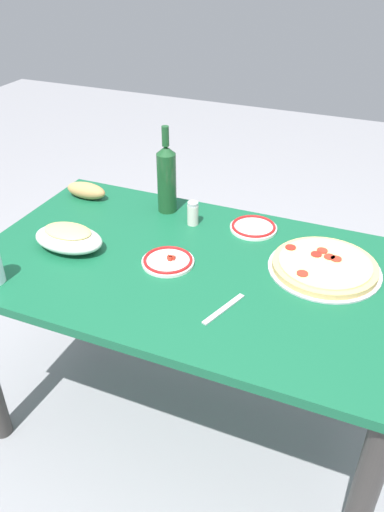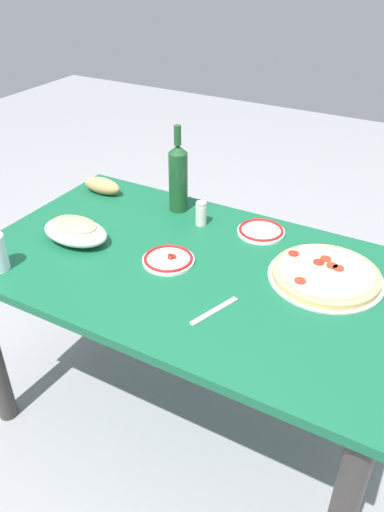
{
  "view_description": "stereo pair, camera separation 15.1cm",
  "coord_description": "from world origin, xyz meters",
  "px_view_note": "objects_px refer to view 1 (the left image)",
  "views": [
    {
      "loc": [
        -0.51,
        1.23,
        1.61
      ],
      "look_at": [
        0.0,
        0.0,
        0.74
      ],
      "focal_mm": 35.61,
      "sensor_mm": 36.0,
      "label": 1
    },
    {
      "loc": [
        -0.65,
        1.16,
        1.61
      ],
      "look_at": [
        0.0,
        0.0,
        0.74
      ],
      "focal_mm": 35.61,
      "sensor_mm": 36.0,
      "label": 2
    }
  ],
  "objects_px": {
    "side_plate_far": "(253,227)",
    "spice_shaker": "(193,213)",
    "dining_table": "(192,293)",
    "side_plate_near": "(168,261)",
    "pepperoni_pizza": "(325,266)",
    "baked_pasta_dish": "(68,237)",
    "wine_bottle": "(167,178)",
    "bread_loaf": "(86,191)"
  },
  "relations": [
    {
      "from": "side_plate_far",
      "to": "spice_shaker",
      "type": "bearing_deg",
      "value": 12.52
    },
    {
      "from": "dining_table",
      "to": "side_plate_far",
      "type": "height_order",
      "value": "side_plate_far"
    },
    {
      "from": "dining_table",
      "to": "side_plate_near",
      "type": "bearing_deg",
      "value": 19.35
    },
    {
      "from": "pepperoni_pizza",
      "to": "side_plate_far",
      "type": "distance_m",
      "value": 0.32
    },
    {
      "from": "baked_pasta_dish",
      "to": "wine_bottle",
      "type": "bearing_deg",
      "value": -116.71
    },
    {
      "from": "wine_bottle",
      "to": "spice_shaker",
      "type": "distance_m",
      "value": 0.17
    },
    {
      "from": "baked_pasta_dish",
      "to": "side_plate_near",
      "type": "relative_size",
      "value": 1.44
    },
    {
      "from": "bread_loaf",
      "to": "spice_shaker",
      "type": "relative_size",
      "value": 1.91
    },
    {
      "from": "spice_shaker",
      "to": "side_plate_near",
      "type": "bearing_deg",
      "value": 95.4
    },
    {
      "from": "dining_table",
      "to": "bread_loaf",
      "type": "relative_size",
      "value": 8.32
    },
    {
      "from": "spice_shaker",
      "to": "bread_loaf",
      "type": "bearing_deg",
      "value": -3.92
    },
    {
      "from": "dining_table",
      "to": "spice_shaker",
      "type": "xyz_separation_m",
      "value": [
        0.1,
        -0.24,
        0.16
      ]
    },
    {
      "from": "side_plate_far",
      "to": "bread_loaf",
      "type": "distance_m",
      "value": 0.68
    },
    {
      "from": "pepperoni_pizza",
      "to": "baked_pasta_dish",
      "type": "distance_m",
      "value": 0.83
    },
    {
      "from": "wine_bottle",
      "to": "side_plate_far",
      "type": "distance_m",
      "value": 0.36
    },
    {
      "from": "side_plate_near",
      "to": "side_plate_far",
      "type": "bearing_deg",
      "value": -121.02
    },
    {
      "from": "side_plate_far",
      "to": "wine_bottle",
      "type": "bearing_deg",
      "value": -2.34
    },
    {
      "from": "dining_table",
      "to": "wine_bottle",
      "type": "relative_size",
      "value": 4.27
    },
    {
      "from": "side_plate_near",
      "to": "side_plate_far",
      "type": "distance_m",
      "value": 0.36
    },
    {
      "from": "bread_loaf",
      "to": "side_plate_near",
      "type": "bearing_deg",
      "value": 148.86
    },
    {
      "from": "side_plate_far",
      "to": "bread_loaf",
      "type": "bearing_deg",
      "value": 1.29
    },
    {
      "from": "side_plate_far",
      "to": "spice_shaker",
      "type": "distance_m",
      "value": 0.22
    },
    {
      "from": "wine_bottle",
      "to": "side_plate_far",
      "type": "xyz_separation_m",
      "value": [
        -0.34,
        0.01,
        -0.12
      ]
    },
    {
      "from": "side_plate_near",
      "to": "spice_shaker",
      "type": "height_order",
      "value": "spice_shaker"
    },
    {
      "from": "pepperoni_pizza",
      "to": "baked_pasta_dish",
      "type": "bearing_deg",
      "value": 13.82
    },
    {
      "from": "baked_pasta_dish",
      "to": "bread_loaf",
      "type": "xyz_separation_m",
      "value": [
        0.15,
        -0.34,
        -0.01
      ]
    },
    {
      "from": "wine_bottle",
      "to": "bread_loaf",
      "type": "distance_m",
      "value": 0.35
    },
    {
      "from": "wine_bottle",
      "to": "side_plate_near",
      "type": "distance_m",
      "value": 0.38
    },
    {
      "from": "side_plate_near",
      "to": "bread_loaf",
      "type": "relative_size",
      "value": 1.01
    },
    {
      "from": "side_plate_near",
      "to": "bread_loaf",
      "type": "distance_m",
      "value": 0.57
    },
    {
      "from": "side_plate_far",
      "to": "bread_loaf",
      "type": "height_order",
      "value": "bread_loaf"
    },
    {
      "from": "side_plate_near",
      "to": "spice_shaker",
      "type": "bearing_deg",
      "value": -84.6
    },
    {
      "from": "baked_pasta_dish",
      "to": "bread_loaf",
      "type": "distance_m",
      "value": 0.37
    },
    {
      "from": "pepperoni_pizza",
      "to": "wine_bottle",
      "type": "bearing_deg",
      "value": -15.49
    },
    {
      "from": "bread_loaf",
      "to": "dining_table",
      "type": "bearing_deg",
      "value": 154.27
    },
    {
      "from": "spice_shaker",
      "to": "baked_pasta_dish",
      "type": "bearing_deg",
      "value": 44.4
    },
    {
      "from": "side_plate_near",
      "to": "side_plate_far",
      "type": "relative_size",
      "value": 1.01
    },
    {
      "from": "pepperoni_pizza",
      "to": "dining_table",
      "type": "bearing_deg",
      "value": 18.19
    },
    {
      "from": "baked_pasta_dish",
      "to": "wine_bottle",
      "type": "distance_m",
      "value": 0.42
    },
    {
      "from": "baked_pasta_dish",
      "to": "pepperoni_pizza",
      "type": "bearing_deg",
      "value": -166.18
    },
    {
      "from": "baked_pasta_dish",
      "to": "side_plate_near",
      "type": "bearing_deg",
      "value": -172.68
    },
    {
      "from": "dining_table",
      "to": "bread_loaf",
      "type": "height_order",
      "value": "bread_loaf"
    }
  ]
}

